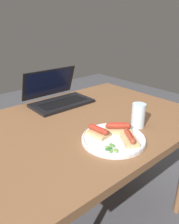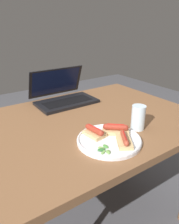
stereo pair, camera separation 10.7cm
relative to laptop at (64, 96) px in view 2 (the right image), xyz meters
The scene contains 8 objects.
desk 0.34m from the laptop, 108.22° to the right, with size 1.34×0.87×0.73m.
laptop is the anchor object (origin of this frame).
plate 0.56m from the laptop, 98.25° to the right, with size 0.28×0.28×0.02m.
sausage_toast_left 0.53m from the laptop, 92.28° to the right, with size 0.13×0.13×0.05m.
sausage_toast_middle 0.62m from the laptop, 95.01° to the right, with size 0.10×0.12×0.04m.
sausage_toast_right 0.51m from the laptop, 103.04° to the right, with size 0.07×0.11×0.04m.
salad_pile 0.63m from the laptop, 104.11° to the right, with size 0.06×0.07×0.01m.
drinking_glass 0.55m from the laptop, 78.07° to the right, with size 0.07×0.07×0.12m.
Camera 2 is at (-0.51, -0.87, 1.22)m, focal length 35.00 mm.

